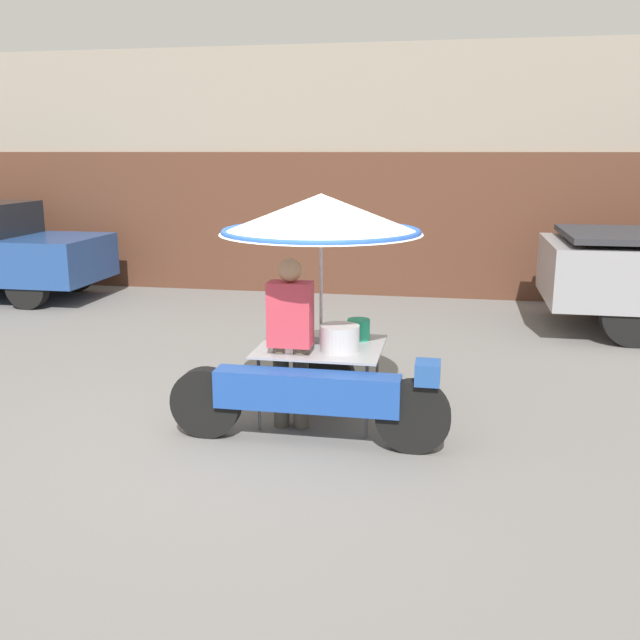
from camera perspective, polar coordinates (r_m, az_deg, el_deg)
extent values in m
plane|color=slate|center=(6.16, -5.33, -9.76)|extent=(36.00, 36.00, 0.00)
cube|color=gray|center=(13.13, 3.75, 11.77)|extent=(28.00, 2.00, 4.11)
cube|color=#563323|center=(12.16, 3.09, 7.61)|extent=(23.80, 0.06, 2.40)
cylinder|color=black|center=(5.91, 7.46, -7.65)|extent=(0.61, 0.14, 0.61)
cylinder|color=black|center=(6.25, -9.09, -6.54)|extent=(0.61, 0.14, 0.61)
cube|color=#1E479E|center=(5.96, -1.07, -5.71)|extent=(1.56, 0.24, 0.32)
cube|color=#234C93|center=(5.78, 8.60, -4.18)|extent=(0.20, 0.24, 0.18)
cylinder|color=black|center=(6.90, 0.54, -4.70)|extent=(0.55, 0.14, 0.55)
cylinder|color=#515156|center=(6.14, 3.76, -6.47)|extent=(0.03, 0.03, 0.67)
cylinder|color=#515156|center=(6.94, 4.61, -4.14)|extent=(0.03, 0.03, 0.67)
cylinder|color=#515156|center=(6.32, -4.90, -5.92)|extent=(0.03, 0.03, 0.67)
cylinder|color=#515156|center=(7.09, -3.09, -3.72)|extent=(0.03, 0.03, 0.67)
cube|color=#9E9EA3|center=(6.50, 0.08, -2.13)|extent=(1.12, 0.99, 0.02)
cylinder|color=#B2B2B7|center=(6.38, 0.08, 2.37)|extent=(0.03, 0.03, 1.02)
cone|color=white|center=(6.29, 0.09, 8.50)|extent=(1.80, 1.80, 0.35)
torus|color=blue|center=(6.31, 0.08, 7.11)|extent=(1.76, 1.76, 0.05)
cylinder|color=silver|center=(6.36, -2.44, -1.45)|extent=(0.34, 0.34, 0.21)
cylinder|color=#B7B7BC|center=(6.30, 1.59, -1.46)|extent=(0.35, 0.35, 0.23)
cylinder|color=#B7B7BC|center=(6.69, -0.08, -1.33)|extent=(0.28, 0.28, 0.06)
cylinder|color=#1E936B|center=(6.69, 3.11, -0.75)|extent=(0.21, 0.21, 0.20)
cylinder|color=#4C473D|center=(6.38, -3.12, -5.29)|extent=(0.14, 0.14, 0.76)
cylinder|color=#4C473D|center=(6.34, -1.54, -5.39)|extent=(0.14, 0.14, 0.76)
cube|color=#C13847|center=(6.18, -2.39, 0.48)|extent=(0.38, 0.22, 0.57)
sphere|color=#A87A5B|center=(6.10, -2.43, 4.01)|extent=(0.20, 0.20, 0.20)
cylinder|color=black|center=(12.04, -22.37, 2.37)|extent=(0.66, 0.20, 0.66)
cylinder|color=black|center=(13.24, -19.05, 3.56)|extent=(0.66, 0.20, 0.66)
cylinder|color=black|center=(9.80, 23.88, 0.41)|extent=(0.82, 0.24, 0.82)
cylinder|color=black|center=(11.43, 22.03, 2.28)|extent=(0.82, 0.24, 0.82)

